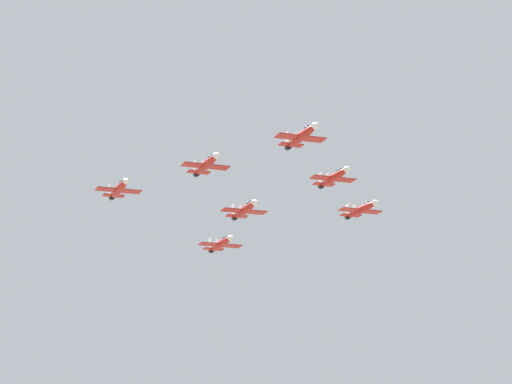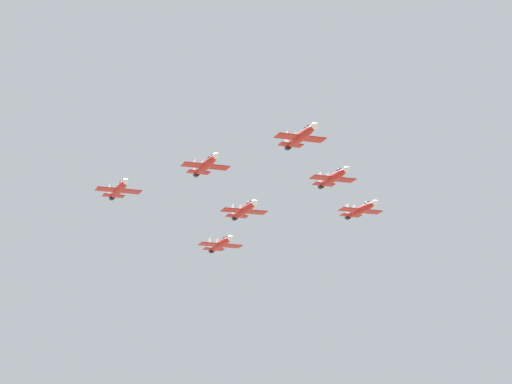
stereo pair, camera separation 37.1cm
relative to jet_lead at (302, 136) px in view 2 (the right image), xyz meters
The scene contains 7 objects.
jet_lead is the anchor object (origin of this frame).
jet_left_wingman 24.44m from the jet_lead, 108.25° to the right, with size 11.24×17.11×3.75m.
jet_right_wingman 24.45m from the jet_lead, 27.52° to the right, with size 11.30×17.19×3.77m.
jet_left_outer 48.80m from the jet_lead, 108.25° to the right, with size 11.53×17.44×3.86m.
jet_right_outer 48.85m from the jet_lead, 27.52° to the right, with size 11.18×17.02×3.73m.
jet_slot_rear 37.78m from the jet_lead, 67.89° to the right, with size 11.61×17.72×3.88m.
jet_trailing 56.84m from the jet_lead, 67.89° to the right, with size 11.62×17.67×3.89m.
Camera 2 is at (2.55, 252.30, 73.46)m, focal length 79.45 mm.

